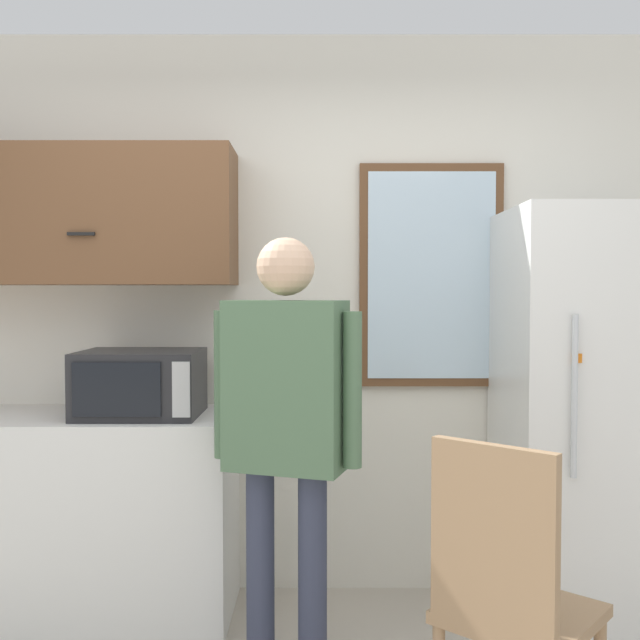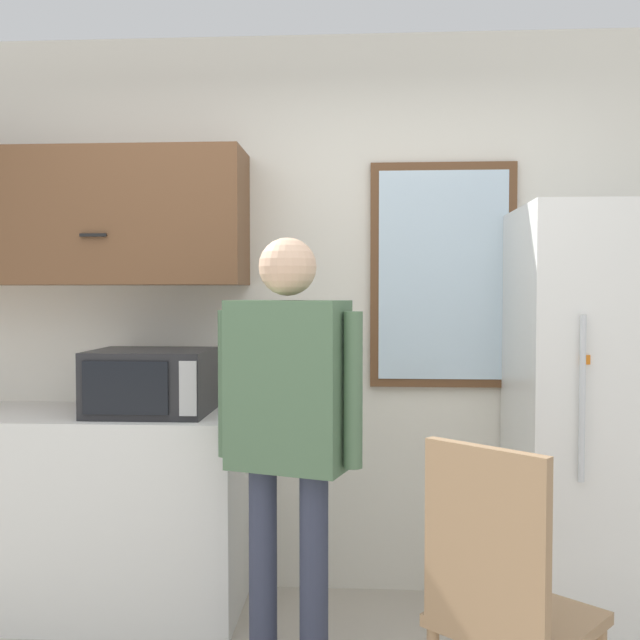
% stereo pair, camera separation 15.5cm
% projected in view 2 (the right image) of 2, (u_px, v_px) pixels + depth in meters
% --- Properties ---
extents(back_wall, '(6.00, 0.06, 2.70)m').
position_uv_depth(back_wall, '(296.00, 315.00, 3.51)').
color(back_wall, silver).
rests_on(back_wall, ground_plane).
extents(counter, '(1.98, 0.60, 0.91)m').
position_uv_depth(counter, '(28.00, 510.00, 3.28)').
color(counter, silver).
rests_on(counter, ground_plane).
extents(upper_cabinets, '(1.98, 0.37, 0.63)m').
position_uv_depth(upper_cabinets, '(36.00, 219.00, 3.36)').
color(upper_cabinets, brown).
extents(microwave, '(0.52, 0.43, 0.29)m').
position_uv_depth(microwave, '(151.00, 382.00, 3.20)').
color(microwave, '#232326').
rests_on(microwave, counter).
extents(person, '(0.57, 0.34, 1.67)m').
position_uv_depth(person, '(288.00, 408.00, 2.72)').
color(person, '#33384C').
rests_on(person, ground_plane).
extents(refrigerator, '(0.75, 0.72, 1.82)m').
position_uv_depth(refrigerator, '(605.00, 420.00, 3.06)').
color(refrigerator, white).
rests_on(refrigerator, ground_plane).
extents(chair, '(0.61, 0.61, 1.01)m').
position_uv_depth(chair, '(502.00, 594.00, 2.17)').
color(chair, '#997551').
rests_on(chair, ground_plane).
extents(window, '(0.69, 0.05, 1.08)m').
position_uv_depth(window, '(443.00, 275.00, 3.41)').
color(window, brown).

